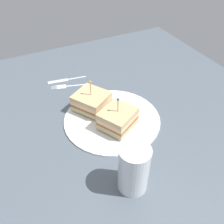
% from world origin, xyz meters
% --- Properties ---
extents(ground_plane, '(1.02, 1.02, 0.02)m').
position_xyz_m(ground_plane, '(0.00, 0.00, -0.01)').
color(ground_plane, '#4C5660').
extents(plate, '(0.28, 0.28, 0.01)m').
position_xyz_m(plate, '(0.00, 0.00, 0.00)').
color(plate, white).
rests_on(plate, ground_plane).
extents(sandwich_half_front, '(0.12, 0.12, 0.09)m').
position_xyz_m(sandwich_half_front, '(0.03, -0.07, 0.03)').
color(sandwich_half_front, tan).
rests_on(sandwich_half_front, plate).
extents(sandwich_half_back, '(0.12, 0.11, 0.09)m').
position_xyz_m(sandwich_half_back, '(0.00, 0.04, 0.03)').
color(sandwich_half_back, tan).
rests_on(sandwich_half_back, plate).
extents(drink_glass, '(0.07, 0.07, 0.12)m').
position_xyz_m(drink_glass, '(0.05, 0.21, 0.06)').
color(drink_glass, silver).
rests_on(drink_glass, ground_plane).
extents(fork, '(0.12, 0.04, 0.00)m').
position_xyz_m(fork, '(0.07, -0.22, 0.00)').
color(fork, silver).
rests_on(fork, ground_plane).
extents(knife, '(0.13, 0.03, 0.00)m').
position_xyz_m(knife, '(0.06, -0.26, 0.00)').
color(knife, silver).
rests_on(knife, ground_plane).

